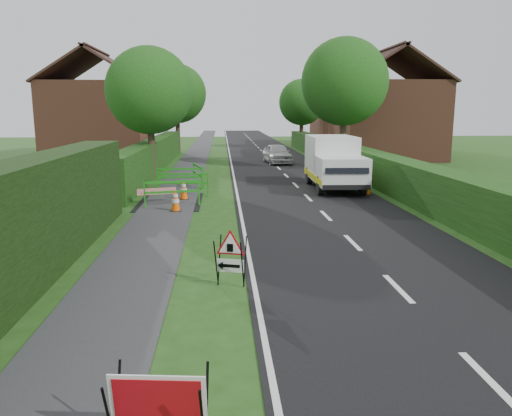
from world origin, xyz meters
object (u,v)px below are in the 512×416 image
triangle_sign (229,254)px  hatchback_car (277,154)px  red_rect_sign (158,407)px  works_van (334,161)px

triangle_sign → hatchback_car: bearing=97.0°
triangle_sign → hatchback_car: hatchback_car is taller
red_rect_sign → works_van: 18.38m
red_rect_sign → triangle_sign: (0.81, 4.87, 0.20)m
works_van → hatchback_car: size_ratio=1.35×
works_van → triangle_sign: bearing=-109.9°
red_rect_sign → hatchback_car: 28.92m
triangle_sign → works_van: 13.52m
works_van → hatchback_car: (-1.33, 11.13, -0.59)m
red_rect_sign → hatchback_car: size_ratio=0.27×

